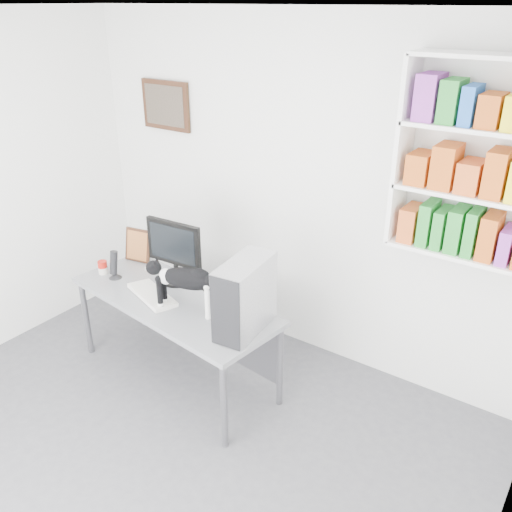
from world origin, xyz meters
name	(u,v)px	position (x,y,z in m)	size (l,w,h in m)	color
room	(92,295)	(0.00, 0.00, 1.35)	(4.01, 4.01, 2.70)	#58585D
bookshelf	(484,163)	(1.40, 1.85, 1.85)	(1.03, 0.28, 1.24)	white
wall_art	(166,105)	(-1.30, 1.97, 1.90)	(0.52, 0.04, 0.42)	#3F1F14
desk	(176,338)	(-0.43, 1.01, 0.36)	(1.71, 0.67, 0.71)	slate
monitor	(175,252)	(-0.59, 1.23, 0.97)	(0.49, 0.23, 0.52)	black
keyboard	(152,295)	(-0.57, 0.94, 0.73)	(0.48, 0.18, 0.04)	silver
pc_tower	(245,296)	(0.25, 0.99, 0.96)	(0.22, 0.50, 0.50)	silver
speaker	(114,264)	(-1.03, 0.99, 0.83)	(0.10, 0.10, 0.24)	black
leaning_print	(138,245)	(-1.11, 1.33, 0.86)	(0.24, 0.09, 0.29)	#3F1F14
soup_can	(103,267)	(-1.17, 0.99, 0.77)	(0.07, 0.07, 0.11)	#B4180F
cat	(187,290)	(-0.20, 0.93, 0.90)	(0.59, 0.16, 0.37)	black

